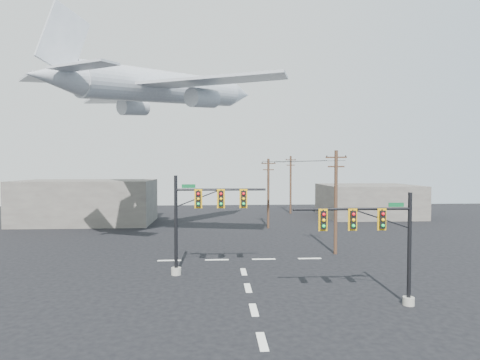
{
  "coord_description": "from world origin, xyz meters",
  "views": [
    {
      "loc": [
        -2.1,
        -21.83,
        7.98
      ],
      "look_at": [
        -0.46,
        5.0,
        7.04
      ],
      "focal_mm": 30.0,
      "sensor_mm": 36.0,
      "label": 1
    }
  ],
  "objects": [
    {
      "name": "signal_mast_near",
      "position": [
        7.22,
        0.17,
        3.7
      ],
      "size": [
        7.06,
        0.71,
        6.48
      ],
      "color": "gray",
      "rests_on": "ground"
    },
    {
      "name": "utility_pole_a",
      "position": [
        8.74,
        13.63,
        4.91
      ],
      "size": [
        1.76,
        0.88,
        9.39
      ],
      "rotation": [
        0.0,
        0.0,
        -0.42
      ],
      "color": "#452B1D",
      "rests_on": "ground"
    },
    {
      "name": "signal_mast_far",
      "position": [
        -3.35,
        7.47,
        4.12
      ],
      "size": [
        6.95,
        0.8,
        7.29
      ],
      "color": "gray",
      "rests_on": "ground"
    },
    {
      "name": "ground",
      "position": [
        0.0,
        0.0,
        0.0
      ],
      "size": [
        120.0,
        120.0,
        0.0
      ],
      "primitive_type": "plane",
      "color": "black",
      "rests_on": "ground"
    },
    {
      "name": "power_lines",
      "position": [
        7.14,
        29.24,
        8.54
      ],
      "size": [
        7.55,
        31.0,
        0.15
      ],
      "color": "black"
    },
    {
      "name": "building_right",
      "position": [
        22.0,
        40.0,
        2.5
      ],
      "size": [
        14.0,
        12.0,
        5.0
      ],
      "primitive_type": "cube",
      "color": "slate",
      "rests_on": "ground"
    },
    {
      "name": "lane_markings",
      "position": [
        0.0,
        5.33,
        0.01
      ],
      "size": [
        14.0,
        21.2,
        0.01
      ],
      "color": "white",
      "rests_on": "ground"
    },
    {
      "name": "utility_pole_c",
      "position": [
        10.48,
        44.61,
        5.06
      ],
      "size": [
        1.88,
        0.88,
        9.67
      ],
      "rotation": [
        0.0,
        0.0,
        0.4
      ],
      "color": "#452B1D",
      "rests_on": "ground"
    },
    {
      "name": "utility_pole_b",
      "position": [
        4.64,
        28.96,
        4.66
      ],
      "size": [
        1.79,
        0.45,
        8.91
      ],
      "rotation": [
        0.0,
        0.0,
        -0.18
      ],
      "color": "#452B1D",
      "rests_on": "ground"
    },
    {
      "name": "building_left",
      "position": [
        -20.0,
        35.0,
        3.0
      ],
      "size": [
        18.0,
        10.0,
        6.0
      ],
      "primitive_type": "cube",
      "color": "slate",
      "rests_on": "ground"
    },
    {
      "name": "airliner",
      "position": [
        -6.98,
        19.96,
        15.98
      ],
      "size": [
        23.81,
        25.5,
        7.62
      ],
      "rotation": [
        0.0,
        -0.09,
        0.88
      ],
      "color": "silver"
    }
  ]
}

